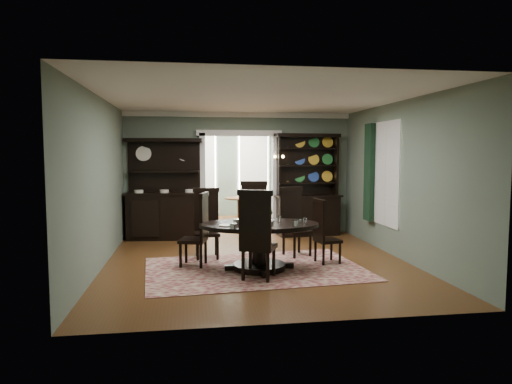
% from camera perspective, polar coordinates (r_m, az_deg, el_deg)
% --- Properties ---
extents(room, '(5.51, 6.01, 3.01)m').
position_cam_1_polar(room, '(8.29, 0.12, 1.84)').
color(room, '#5B3018').
rests_on(room, ground).
extents(parlor, '(3.51, 3.50, 3.01)m').
position_cam_1_polar(parlor, '(13.74, -3.29, 2.79)').
color(parlor, '#5B3018').
rests_on(parlor, ground).
extents(doorway_trim, '(2.08, 0.25, 2.57)m').
position_cam_1_polar(doorway_trim, '(11.22, -2.13, 2.84)').
color(doorway_trim, silver).
rests_on(doorway_trim, floor).
extents(right_window, '(0.15, 1.47, 2.12)m').
position_cam_1_polar(right_window, '(9.89, 14.96, 2.31)').
color(right_window, white).
rests_on(right_window, wall_right).
extents(wall_sconce, '(0.27, 0.21, 0.21)m').
position_cam_1_polar(wall_sconce, '(11.20, 2.80, 4.23)').
color(wall_sconce, '#BD7F32').
rests_on(wall_sconce, back_wall_right).
extents(rug, '(3.92, 2.78, 0.01)m').
position_cam_1_polar(rug, '(8.04, -0.08, -9.59)').
color(rug, maroon).
rests_on(rug, floor).
extents(dining_table, '(2.13, 2.02, 0.81)m').
position_cam_1_polar(dining_table, '(7.90, 0.41, -5.69)').
color(dining_table, black).
rests_on(dining_table, rug).
extents(centerpiece, '(1.51, 0.97, 0.25)m').
position_cam_1_polar(centerpiece, '(7.79, 1.14, -3.47)').
color(centerpiece, silver).
rests_on(centerpiece, dining_table).
extents(chair_far_left, '(0.52, 0.48, 1.34)m').
position_cam_1_polar(chair_far_left, '(8.89, -6.20, -3.63)').
color(chair_far_left, black).
rests_on(chair_far_left, rug).
extents(chair_far_mid, '(0.63, 0.61, 1.45)m').
position_cam_1_polar(chair_far_mid, '(9.26, -0.27, -2.91)').
color(chair_far_mid, black).
rests_on(chair_far_mid, rug).
extents(chair_far_right, '(0.64, 0.62, 1.35)m').
position_cam_1_polar(chair_far_right, '(9.05, 4.73, -3.42)').
color(chair_far_right, black).
rests_on(chair_far_right, rug).
extents(chair_end_left, '(0.57, 0.59, 1.32)m').
position_cam_1_polar(chair_end_left, '(8.18, -7.12, -4.46)').
color(chair_end_left, black).
rests_on(chair_end_left, rug).
extents(chair_end_right, '(0.49, 0.50, 1.19)m').
position_cam_1_polar(chair_end_right, '(8.41, 8.36, -4.69)').
color(chair_end_right, black).
rests_on(chair_end_right, rug).
extents(chair_near, '(0.70, 0.68, 1.45)m').
position_cam_1_polar(chair_near, '(7.18, 0.09, -5.17)').
color(chair_near, black).
rests_on(chair_near, rug).
extents(sideboard, '(1.84, 0.79, 2.36)m').
position_cam_1_polar(sideboard, '(10.94, -11.36, -1.46)').
color(sideboard, black).
rests_on(sideboard, floor).
extents(welsh_dresser, '(1.63, 0.70, 2.49)m').
position_cam_1_polar(welsh_dresser, '(11.30, 6.47, -0.80)').
color(welsh_dresser, black).
rests_on(welsh_dresser, floor).
extents(parlor_table, '(0.82, 0.82, 0.76)m').
position_cam_1_polar(parlor_table, '(12.93, -2.11, -1.86)').
color(parlor_table, '#553018').
rests_on(parlor_table, parlor_floor).
extents(parlor_chair_left, '(0.43, 0.42, 0.90)m').
position_cam_1_polar(parlor_chair_left, '(13.08, -5.81, -1.89)').
color(parlor_chair_left, '#553018').
rests_on(parlor_chair_left, parlor_floor).
extents(parlor_chair_right, '(0.46, 0.44, 1.02)m').
position_cam_1_polar(parlor_chair_right, '(12.91, -1.35, -1.66)').
color(parlor_chair_right, '#553018').
rests_on(parlor_chair_right, parlor_floor).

